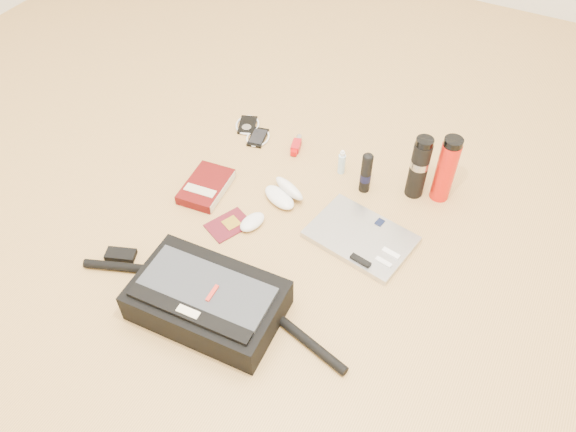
% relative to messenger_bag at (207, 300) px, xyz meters
% --- Properties ---
extents(ground, '(4.00, 4.00, 0.00)m').
position_rel_messenger_bag_xyz_m(ground, '(0.05, 0.31, -0.06)').
color(ground, tan).
rests_on(ground, ground).
extents(messenger_bag, '(0.89, 0.29, 0.12)m').
position_rel_messenger_bag_xyz_m(messenger_bag, '(0.00, 0.00, 0.00)').
color(messenger_bag, black).
rests_on(messenger_bag, ground).
extents(laptop, '(0.37, 0.29, 0.03)m').
position_rel_messenger_bag_xyz_m(laptop, '(0.29, 0.47, -0.04)').
color(laptop, '#AEAEB0').
rests_on(laptop, ground).
extents(book, '(0.16, 0.22, 0.04)m').
position_rel_messenger_bag_xyz_m(book, '(-0.29, 0.43, -0.04)').
color(book, '#4D0909').
rests_on(book, ground).
extents(passport, '(0.15, 0.17, 0.01)m').
position_rel_messenger_bag_xyz_m(passport, '(-0.13, 0.32, -0.05)').
color(passport, '#520F1A').
rests_on(passport, ground).
extents(mouse, '(0.08, 0.11, 0.03)m').
position_rel_messenger_bag_xyz_m(mouse, '(-0.06, 0.36, -0.04)').
color(mouse, silver).
rests_on(mouse, ground).
extents(sunglasses_case, '(0.17, 0.16, 0.08)m').
position_rel_messenger_bag_xyz_m(sunglasses_case, '(-0.02, 0.52, -0.03)').
color(sunglasses_case, white).
rests_on(sunglasses_case, ground).
extents(ipod, '(0.12, 0.13, 0.01)m').
position_rel_messenger_bag_xyz_m(ipod, '(-0.35, 0.81, -0.05)').
color(ipod, black).
rests_on(ipod, ground).
extents(phone, '(0.11, 0.12, 0.01)m').
position_rel_messenger_bag_xyz_m(phone, '(-0.27, 0.77, -0.05)').
color(phone, black).
rests_on(phone, ground).
extents(inhaler, '(0.05, 0.11, 0.03)m').
position_rel_messenger_bag_xyz_m(inhaler, '(-0.11, 0.78, -0.04)').
color(inhaler, '#AC1319').
rests_on(inhaler, ground).
extents(spray_bottle, '(0.03, 0.03, 0.10)m').
position_rel_messenger_bag_xyz_m(spray_bottle, '(0.10, 0.74, -0.01)').
color(spray_bottle, '#AFD8ED').
rests_on(spray_bottle, ground).
extents(aerosol_can, '(0.05, 0.05, 0.17)m').
position_rel_messenger_bag_xyz_m(aerosol_can, '(0.21, 0.70, 0.03)').
color(aerosol_can, black).
rests_on(aerosol_can, ground).
extents(thermos_black, '(0.07, 0.07, 0.25)m').
position_rel_messenger_bag_xyz_m(thermos_black, '(0.38, 0.76, 0.07)').
color(thermos_black, black).
rests_on(thermos_black, ground).
extents(thermos_red, '(0.07, 0.07, 0.26)m').
position_rel_messenger_bag_xyz_m(thermos_red, '(0.46, 0.79, 0.07)').
color(thermos_red, red).
rests_on(thermos_red, ground).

